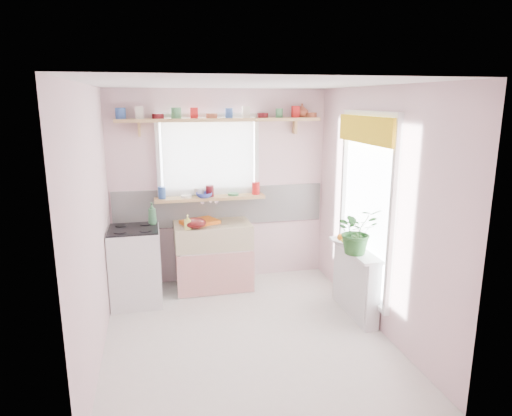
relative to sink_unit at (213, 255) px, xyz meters
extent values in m
plane|color=silver|center=(0.15, -1.29, -0.43)|extent=(3.20, 3.20, 0.00)
plane|color=white|center=(0.15, -1.29, 2.07)|extent=(3.20, 3.20, 0.00)
plane|color=beige|center=(0.15, 0.31, 0.82)|extent=(2.80, 0.00, 2.80)
plane|color=beige|center=(0.15, -2.89, 0.82)|extent=(2.80, 0.00, 2.80)
plane|color=beige|center=(-1.25, -1.29, 0.82)|extent=(0.00, 3.20, 3.20)
plane|color=beige|center=(1.55, -1.29, 0.82)|extent=(0.00, 3.20, 3.20)
cube|color=white|center=(0.15, 0.29, 0.57)|extent=(2.74, 0.03, 0.50)
cube|color=#C47F90|center=(0.15, 0.29, 0.37)|extent=(2.74, 0.02, 0.12)
cube|color=white|center=(0.00, 0.30, 1.22)|extent=(1.20, 0.01, 1.00)
cube|color=white|center=(0.00, 0.24, 1.22)|extent=(1.15, 0.02, 0.95)
cube|color=white|center=(1.54, -1.09, 0.82)|extent=(0.01, 1.10, 1.90)
cube|color=yellow|center=(1.46, -1.09, 1.63)|extent=(0.03, 1.20, 0.28)
cube|color=white|center=(0.00, 0.01, -0.16)|extent=(0.85, 0.55, 0.55)
cube|color=#D5453E|center=(0.00, -0.27, -0.16)|extent=(0.95, 0.02, 0.53)
cube|color=beige|center=(0.00, 0.01, 0.27)|extent=(0.95, 0.55, 0.30)
cylinder|color=silver|center=(0.00, 0.26, 0.67)|extent=(0.03, 0.22, 0.03)
cube|color=white|center=(-0.95, -0.24, 0.02)|extent=(0.58, 0.58, 0.90)
cube|color=black|center=(-0.95, -0.24, 0.47)|extent=(0.56, 0.56, 0.02)
cylinder|color=black|center=(-1.09, -0.38, 0.49)|extent=(0.14, 0.14, 0.01)
cylinder|color=black|center=(-0.81, -0.38, 0.49)|extent=(0.14, 0.14, 0.01)
cylinder|color=black|center=(-1.09, -0.10, 0.49)|extent=(0.14, 0.14, 0.01)
cylinder|color=black|center=(-0.81, -0.10, 0.49)|extent=(0.14, 0.14, 0.01)
cube|color=white|center=(1.45, -1.09, -0.06)|extent=(0.15, 0.90, 0.75)
cube|color=white|center=(1.42, -1.09, 0.33)|extent=(0.22, 0.95, 0.03)
cube|color=tan|center=(0.00, 0.19, 0.71)|extent=(1.40, 0.22, 0.04)
cube|color=tan|center=(0.15, 0.18, 1.69)|extent=(2.52, 0.24, 0.04)
cylinder|color=#3359A5|center=(-1.03, 0.18, 1.77)|extent=(0.11, 0.11, 0.12)
cylinder|color=silver|center=(-0.82, 0.18, 1.77)|extent=(0.11, 0.11, 0.12)
cylinder|color=#590F14|center=(-0.60, 0.18, 1.74)|extent=(0.11, 0.11, 0.06)
cylinder|color=#3F7F4C|center=(-0.39, 0.18, 1.77)|extent=(0.11, 0.11, 0.12)
cylinder|color=red|center=(-0.17, 0.18, 1.77)|extent=(0.11, 0.11, 0.12)
cylinder|color=#A55133|center=(0.04, 0.18, 1.74)|extent=(0.11, 0.11, 0.06)
cylinder|color=#3359A5|center=(0.26, 0.18, 1.77)|extent=(0.11, 0.11, 0.12)
cylinder|color=silver|center=(0.47, 0.18, 1.77)|extent=(0.11, 0.11, 0.12)
cylinder|color=#590F14|center=(0.69, 0.18, 1.74)|extent=(0.11, 0.11, 0.06)
cylinder|color=#3F7F4C|center=(0.90, 0.18, 1.77)|extent=(0.11, 0.11, 0.12)
cylinder|color=red|center=(1.12, 0.18, 1.77)|extent=(0.11, 0.11, 0.12)
cylinder|color=#A55133|center=(1.33, 0.18, 1.74)|extent=(0.11, 0.11, 0.06)
cylinder|color=#3359A5|center=(-0.62, 0.19, 0.79)|extent=(0.11, 0.11, 0.12)
cylinder|color=silver|center=(-0.31, 0.19, 0.79)|extent=(0.11, 0.11, 0.12)
cylinder|color=#590F14|center=(0.00, 0.19, 0.76)|extent=(0.11, 0.11, 0.06)
cylinder|color=#3F7F4C|center=(0.31, 0.19, 0.79)|extent=(0.11, 0.11, 0.12)
cylinder|color=red|center=(0.62, 0.19, 0.79)|extent=(0.11, 0.11, 0.12)
cube|color=orange|center=(-0.16, 0.03, 0.44)|extent=(0.51, 0.46, 0.04)
ellipsoid|color=#540E0E|center=(-0.23, -0.15, 0.48)|extent=(0.35, 0.35, 0.12)
imported|color=#275D25|center=(1.36, -1.25, 0.59)|extent=(0.49, 0.43, 0.50)
imported|color=silver|center=(1.36, -0.97, 0.38)|extent=(0.37, 0.37, 0.07)
imported|color=#315A24|center=(1.36, -1.28, 0.46)|extent=(0.13, 0.09, 0.23)
imported|color=#F1F06B|center=(-0.32, -0.19, 0.51)|extent=(0.09, 0.09, 0.18)
imported|color=beige|center=(-0.13, 0.25, 0.78)|extent=(0.14, 0.14, 0.11)
imported|color=#384BB7|center=(-0.08, 0.13, 0.76)|extent=(0.25, 0.25, 0.06)
imported|color=#B45637|center=(1.22, 0.24, 1.79)|extent=(0.22, 0.22, 0.17)
imported|color=#3B774D|center=(-0.73, -0.11, 0.62)|extent=(0.13, 0.13, 0.27)
sphere|color=orange|center=(1.36, -0.97, 0.43)|extent=(0.08, 0.08, 0.08)
sphere|color=orange|center=(1.42, -0.94, 0.43)|extent=(0.08, 0.08, 0.08)
sphere|color=orange|center=(1.31, -0.95, 0.43)|extent=(0.08, 0.08, 0.08)
cylinder|color=yellow|center=(1.38, -1.02, 0.44)|extent=(0.18, 0.04, 0.10)
camera|label=1|loc=(-0.69, -5.49, 1.93)|focal=32.00mm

